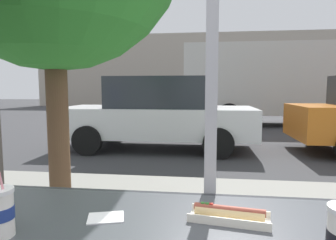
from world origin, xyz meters
TOP-DOWN VIEW (x-y plane):
  - ground_plane at (0.00, 8.00)m, footprint 60.00×60.00m
  - sidewalk_strip at (0.00, 1.60)m, footprint 16.00×2.80m
  - window_wall at (0.00, 0.08)m, footprint 2.88×0.20m
  - building_facade_far at (0.00, 23.05)m, footprint 28.00×1.20m
  - hotdog_tray_far at (0.06, -0.21)m, footprint 0.28×0.14m
  - napkin_wrapper at (-0.36, -0.24)m, footprint 0.14×0.12m
  - parked_car_white at (-1.10, 5.70)m, footprint 4.48×1.96m
  - box_truck at (2.58, 10.92)m, footprint 7.15×2.44m

SIDE VIEW (x-z plane):
  - ground_plane at x=0.00m, z-range 0.00..0.00m
  - sidewalk_strip at x=0.00m, z-range 0.00..0.14m
  - parked_car_white at x=-1.10m, z-range 0.01..1.70m
  - napkin_wrapper at x=-0.36m, z-range 0.98..0.98m
  - hotdog_tray_far at x=0.06m, z-range 0.97..1.03m
  - box_truck at x=2.58m, z-range 0.13..3.24m
  - window_wall at x=0.00m, z-range 0.32..3.22m
  - building_facade_far at x=0.00m, z-range 0.00..5.81m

